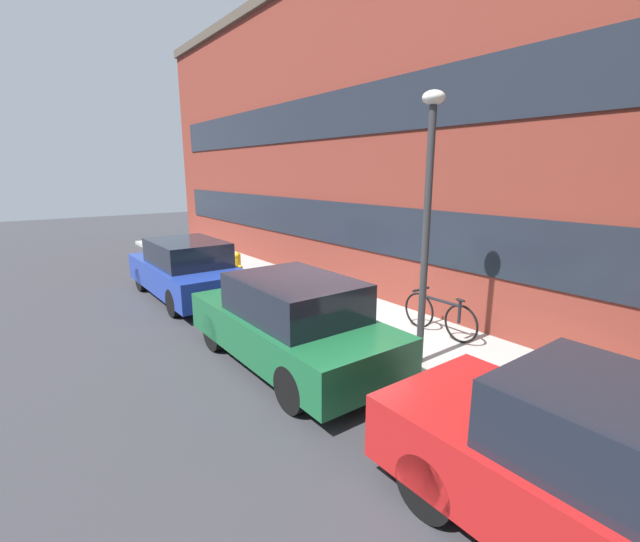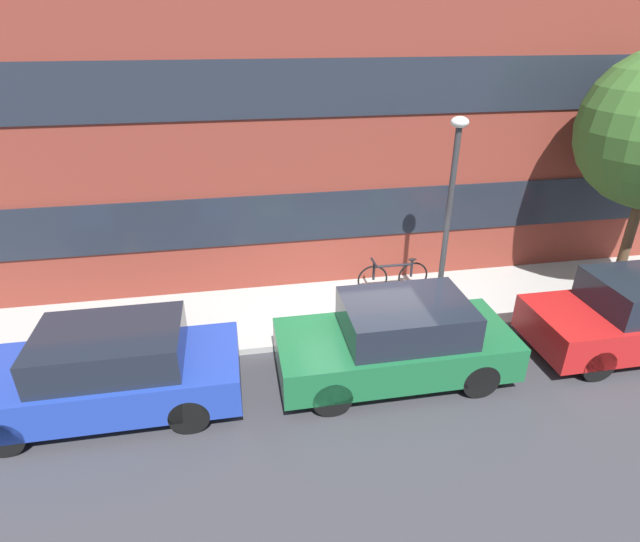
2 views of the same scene
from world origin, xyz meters
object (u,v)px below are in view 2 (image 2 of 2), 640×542
parked_car_blue (107,371)px  parked_car_green (397,341)px  parked_car_red (636,315)px  bicycle (393,276)px  lamp_post (450,200)px  fire_hydrant (102,330)px

parked_car_blue → parked_car_green: bearing=-180.0°
parked_car_blue → parked_car_red: size_ratio=1.08×
parked_car_green → bicycle: 2.85m
parked_car_red → lamp_post: bearing=-24.9°
parked_car_green → parked_car_blue: bearing=0.0°
parked_car_blue → parked_car_green: (4.76, 0.00, 0.01)m
lamp_post → parked_car_red: bearing=-24.9°
fire_hydrant → bicycle: size_ratio=0.48×
fire_hydrant → bicycle: 6.09m
parked_car_red → fire_hydrant: size_ratio=4.94×
parked_car_green → bicycle: (0.80, 2.73, -0.20)m
parked_car_blue → lamp_post: size_ratio=1.04×
parked_car_green → parked_car_red: bearing=-180.0°
bicycle → lamp_post: size_ratio=0.40×
parked_car_blue → bicycle: parked_car_blue is taller
parked_car_blue → fire_hydrant: bearing=-74.9°
parked_car_green → fire_hydrant: size_ratio=5.12×
parked_car_green → parked_car_red: (4.66, 0.00, 0.01)m
parked_car_green → lamp_post: size_ratio=1.00×
fire_hydrant → lamp_post: lamp_post is taller
fire_hydrant → lamp_post: 6.91m
parked_car_red → fire_hydrant: 9.97m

